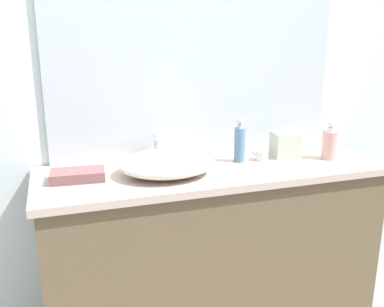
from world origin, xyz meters
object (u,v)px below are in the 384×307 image
object	(u,v)px
lotion_bottle	(240,143)
candle_jar	(261,155)
folded_hand_towel	(78,175)
sink_basin	(168,163)
soap_dispenser	(330,142)
tissue_box	(285,143)

from	to	relation	value
lotion_bottle	candle_jar	world-z (taller)	lotion_bottle
lotion_bottle	folded_hand_towel	xyz separation A→B (m)	(-0.74, -0.04, -0.07)
candle_jar	folded_hand_towel	world-z (taller)	candle_jar
sink_basin	candle_jar	size ratio (longest dim) A/B	6.92
lotion_bottle	candle_jar	size ratio (longest dim) A/B	3.48
soap_dispenser	candle_jar	size ratio (longest dim) A/B	3.24
sink_basin	candle_jar	xyz separation A→B (m)	(0.47, 0.06, -0.03)
candle_jar	soap_dispenser	bearing A→B (deg)	-13.28
tissue_box	folded_hand_towel	distance (m)	0.99
folded_hand_towel	tissue_box	bearing A→B (deg)	2.98
tissue_box	candle_jar	bearing A→B (deg)	-168.32
sink_basin	folded_hand_towel	distance (m)	0.37
tissue_box	folded_hand_towel	size ratio (longest dim) A/B	0.73
sink_basin	soap_dispenser	bearing A→B (deg)	-1.07
tissue_box	folded_hand_towel	world-z (taller)	tissue_box
lotion_bottle	tissue_box	bearing A→B (deg)	3.25
lotion_bottle	tissue_box	size ratio (longest dim) A/B	1.32
candle_jar	sink_basin	bearing A→B (deg)	-172.77
lotion_bottle	candle_jar	bearing A→B (deg)	-8.03
sink_basin	lotion_bottle	world-z (taller)	lotion_bottle
sink_basin	tissue_box	xyz separation A→B (m)	(0.61, 0.09, 0.02)
soap_dispenser	folded_hand_towel	bearing A→B (deg)	177.40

